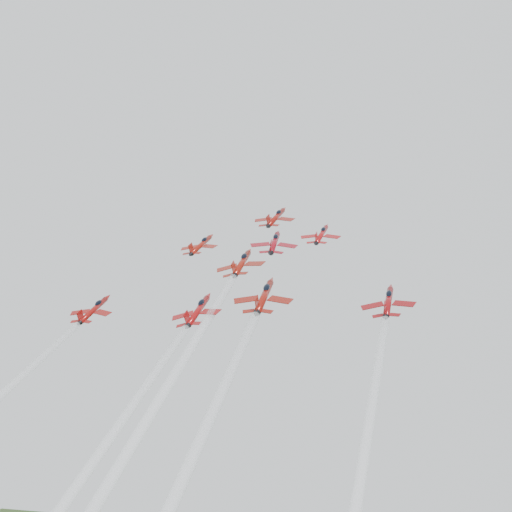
# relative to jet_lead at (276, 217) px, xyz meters

# --- Properties ---
(jet_lead) EXTENTS (10.33, 12.93, 9.18)m
(jet_lead) POSITION_rel_jet_lead_xyz_m (0.00, 0.00, 0.00)
(jet_lead) COLOR maroon
(jet_row2_left) EXTENTS (9.16, 11.48, 8.15)m
(jet_row2_left) POSITION_rel_jet_lead_xyz_m (-14.37, -12.75, -8.67)
(jet_row2_left) COLOR maroon
(jet_row2_center) EXTENTS (10.30, 12.90, 9.15)m
(jet_row2_center) POSITION_rel_jet_lead_xyz_m (3.25, -14.01, -9.51)
(jet_row2_center) COLOR maroon
(jet_row2_right) EXTENTS (8.85, 11.08, 7.86)m
(jet_row2_right) POSITION_rel_jet_lead_xyz_m (13.07, -11.46, -7.79)
(jet_row2_right) COLOR #AE1013
(jet_center) EXTENTS (10.46, 94.90, 65.03)m
(jet_center) POSITION_rel_jet_lead_xyz_m (-1.39, -64.49, -43.86)
(jet_center) COLOR maroon
(jet_rear_farright) EXTENTS (8.67, 78.65, 53.90)m
(jet_rear_farright) POSITION_rel_jet_lead_xyz_m (28.14, -72.81, -49.51)
(jet_rear_farright) COLOR maroon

